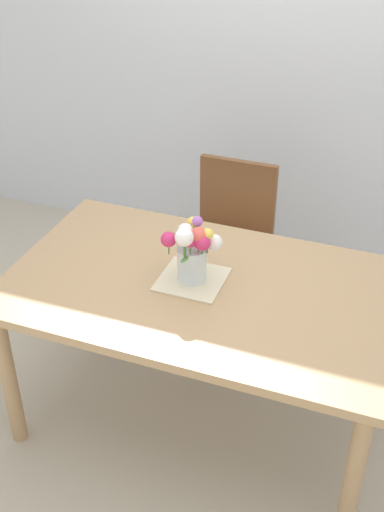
{
  "coord_description": "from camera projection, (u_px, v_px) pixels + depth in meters",
  "views": [
    {
      "loc": [
        0.73,
        -2.06,
        2.33
      ],
      "look_at": [
        -0.05,
        0.01,
        0.89
      ],
      "focal_mm": 45.82,
      "sensor_mm": 36.0,
      "label": 1
    }
  ],
  "objects": [
    {
      "name": "ground_plane",
      "position": [
        201.0,
        416.0,
        3.11
      ],
      "size": [
        12.0,
        12.0,
        0.0
      ],
      "primitive_type": "plane",
      "color": "#B7AD99"
    },
    {
      "name": "back_wall",
      "position": [
        302.0,
        33.0,
        3.6
      ],
      "size": [
        7.0,
        0.1,
        2.8
      ],
      "primitive_type": "cube",
      "color": "silver",
      "rests_on": "ground_plane"
    },
    {
      "name": "dining_table",
      "position": [
        202.0,
        302.0,
        2.74
      ],
      "size": [
        1.63,
        0.98,
        0.77
      ],
      "color": "tan",
      "rests_on": "ground_plane"
    },
    {
      "name": "chair_far",
      "position": [
        230.0,
        233.0,
        3.52
      ],
      "size": [
        0.42,
        0.42,
        0.9
      ],
      "rotation": [
        0.0,
        0.0,
        3.14
      ],
      "color": "brown",
      "rests_on": "ground_plane"
    },
    {
      "name": "placemat",
      "position": [
        192.0,
        279.0,
        2.71
      ],
      "size": [
        0.27,
        0.27,
        0.01
      ],
      "primitive_type": "cube",
      "color": "beige",
      "rests_on": "dining_table"
    },
    {
      "name": "flower_vase",
      "position": [
        192.0,
        249.0,
        2.62
      ],
      "size": [
        0.24,
        0.25,
        0.29
      ],
      "color": "silver",
      "rests_on": "placemat"
    }
  ]
}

